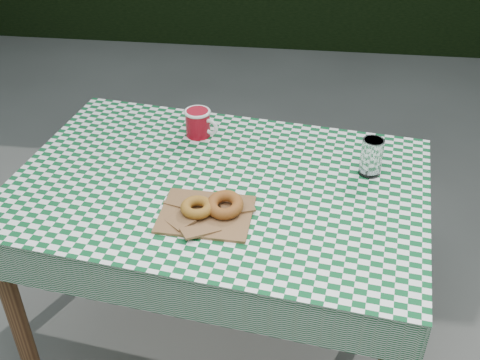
# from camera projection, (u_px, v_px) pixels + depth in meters

# --- Properties ---
(ground) EXTENTS (60.00, 60.00, 0.00)m
(ground) POSITION_uv_depth(u_px,v_px,m) (199.00, 306.00, 2.44)
(ground) COLOR #50504B
(ground) RESTS_ON ground
(table) EXTENTS (1.41, 1.04, 0.75)m
(table) POSITION_uv_depth(u_px,v_px,m) (220.00, 269.00, 2.08)
(table) COLOR #522D1C
(table) RESTS_ON ground
(tablecloth) EXTENTS (1.43, 1.06, 0.01)m
(tablecloth) POSITION_uv_depth(u_px,v_px,m) (218.00, 183.00, 1.87)
(tablecloth) COLOR #0C4D24
(tablecloth) RESTS_ON table
(paper_bag) EXTENTS (0.28, 0.23, 0.01)m
(paper_bag) POSITION_uv_depth(u_px,v_px,m) (206.00, 214.00, 1.72)
(paper_bag) COLOR brown
(paper_bag) RESTS_ON tablecloth
(bagel_front) EXTENTS (0.10, 0.10, 0.03)m
(bagel_front) POSITION_uv_depth(u_px,v_px,m) (197.00, 207.00, 1.71)
(bagel_front) COLOR #99601F
(bagel_front) RESTS_ON paper_bag
(bagel_back) EXTENTS (0.13, 0.13, 0.04)m
(bagel_back) POSITION_uv_depth(u_px,v_px,m) (225.00, 205.00, 1.71)
(bagel_back) COLOR brown
(bagel_back) RESTS_ON paper_bag
(coffee_mug) EXTENTS (0.23, 0.23, 0.10)m
(coffee_mug) POSITION_uv_depth(u_px,v_px,m) (198.00, 123.00, 2.08)
(coffee_mug) COLOR maroon
(coffee_mug) RESTS_ON tablecloth
(drinking_glass) EXTENTS (0.09, 0.09, 0.13)m
(drinking_glass) POSITION_uv_depth(u_px,v_px,m) (371.00, 157.00, 1.87)
(drinking_glass) COLOR white
(drinking_glass) RESTS_ON tablecloth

